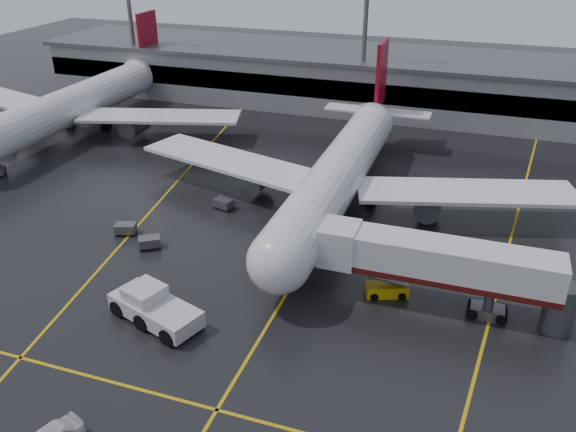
% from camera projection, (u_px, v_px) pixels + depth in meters
% --- Properties ---
extents(ground, '(220.00, 220.00, 0.00)m').
position_uv_depth(ground, '(315.00, 247.00, 56.49)').
color(ground, black).
rests_on(ground, ground).
extents(apron_line_centre, '(0.25, 90.00, 0.02)m').
position_uv_depth(apron_line_centre, '(315.00, 247.00, 56.49)').
color(apron_line_centre, gold).
rests_on(apron_line_centre, ground).
extents(apron_line_stop, '(60.00, 0.25, 0.02)m').
position_uv_depth(apron_line_stop, '(217.00, 410.00, 37.97)').
color(apron_line_stop, gold).
rests_on(apron_line_stop, ground).
extents(apron_line_left, '(9.99, 69.35, 0.02)m').
position_uv_depth(apron_line_left, '(178.00, 180.00, 70.66)').
color(apron_line_left, gold).
rests_on(apron_line_left, ground).
extents(apron_line_right, '(7.57, 69.64, 0.02)m').
position_uv_depth(apron_line_right, '(513.00, 229.00, 59.72)').
color(apron_line_right, gold).
rests_on(apron_line_right, ground).
extents(terminal, '(122.00, 19.00, 8.60)m').
position_uv_depth(terminal, '(400.00, 82.00, 94.86)').
color(terminal, gray).
rests_on(terminal, ground).
extents(light_mast_left, '(3.00, 1.20, 25.45)m').
position_uv_depth(light_mast_left, '(129.00, 8.00, 98.19)').
color(light_mast_left, '#595B60').
rests_on(light_mast_left, ground).
extents(light_mast_mid, '(3.00, 1.20, 25.45)m').
position_uv_depth(light_mast_mid, '(366.00, 20.00, 86.67)').
color(light_mast_mid, '#595B60').
rests_on(light_mast_mid, ground).
extents(main_airliner, '(48.80, 45.60, 14.10)m').
position_uv_depth(main_airliner, '(341.00, 170.00, 62.73)').
color(main_airliner, silver).
rests_on(main_airliner, ground).
extents(second_airliner, '(48.80, 45.60, 14.10)m').
position_uv_depth(second_airliner, '(78.00, 103.00, 84.93)').
color(second_airliner, silver).
rests_on(second_airliner, ground).
extents(jet_bridge, '(19.90, 3.40, 6.05)m').
position_uv_depth(jet_bridge, '(439.00, 265.00, 46.23)').
color(jet_bridge, silver).
rests_on(jet_bridge, ground).
extents(pushback_tractor, '(8.39, 5.50, 2.79)m').
position_uv_depth(pushback_tractor, '(154.00, 308.00, 45.97)').
color(pushback_tractor, silver).
rests_on(pushback_tractor, ground).
extents(belt_loader, '(3.76, 2.62, 2.20)m').
position_uv_depth(belt_loader, '(387.00, 289.00, 49.21)').
color(belt_loader, '#CEA40A').
rests_on(belt_loader, ground).
extents(baggage_cart_a, '(2.39, 2.19, 1.12)m').
position_uv_depth(baggage_cart_a, '(150.00, 242.00, 56.14)').
color(baggage_cart_a, '#595B60').
rests_on(baggage_cart_a, ground).
extents(baggage_cart_b, '(2.32, 1.90, 1.12)m').
position_uv_depth(baggage_cart_b, '(126.00, 228.00, 58.58)').
color(baggage_cart_b, '#595B60').
rests_on(baggage_cart_b, ground).
extents(baggage_cart_c, '(2.29, 1.81, 1.12)m').
position_uv_depth(baggage_cart_c, '(224.00, 203.00, 63.65)').
color(baggage_cart_c, '#595B60').
rests_on(baggage_cart_c, ground).
extents(baggage_cart_d, '(2.32, 1.91, 1.12)m').
position_uv_depth(baggage_cart_d, '(5.00, 149.00, 78.22)').
color(baggage_cart_d, '#595B60').
rests_on(baggage_cart_d, ground).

